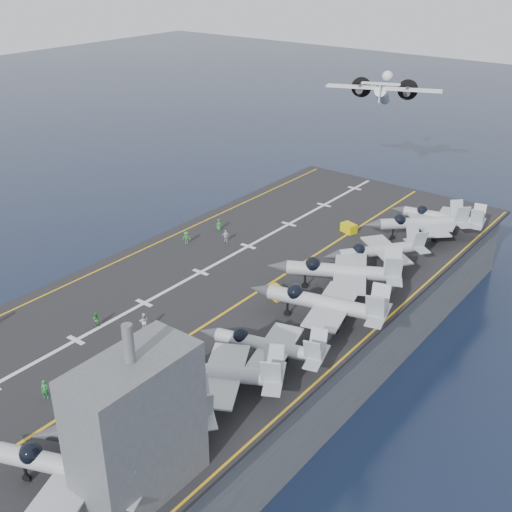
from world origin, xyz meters
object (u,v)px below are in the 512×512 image
Objects in this scene: tow_cart_a at (102,383)px; island_superstructure at (136,412)px; transport_plane at (383,95)px; fighter_jet_0 at (70,466)px.

island_superstructure is at bearing -27.18° from tow_cart_a.
transport_plane is at bearing 106.99° from island_superstructure.
island_superstructure reaches higher than tow_cart_a.
island_superstructure is at bearing -73.01° from transport_plane.
fighter_jet_0 is 7.55× the size of tow_cart_a.
fighter_jet_0 is at bearing -138.48° from island_superstructure.
island_superstructure is 0.84× the size of fighter_jet_0.
fighter_jet_0 is 12.95m from tow_cart_a.
tow_cart_a is 87.93m from transport_plane.
island_superstructure reaches higher than transport_plane.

